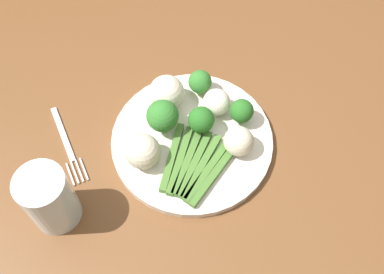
{
  "coord_description": "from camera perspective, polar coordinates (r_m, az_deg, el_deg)",
  "views": [
    {
      "loc": [
        0.04,
        0.36,
        1.45
      ],
      "look_at": [
        -0.07,
        -0.03,
        0.77
      ],
      "focal_mm": 42.94,
      "sensor_mm": 36.0,
      "label": 1
    }
  ],
  "objects": [
    {
      "name": "broccoli_back_right",
      "position": [
        0.78,
        1.15,
        2.12
      ],
      "size": [
        0.05,
        0.05,
        0.06
      ],
      "color": "#568E33",
      "rests_on": "plate"
    },
    {
      "name": "cauliflower_near_fork",
      "position": [
        0.77,
        5.81,
        -0.52
      ],
      "size": [
        0.05,
        0.05,
        0.05
      ],
      "primitive_type": "sphere",
      "color": "beige",
      "rests_on": "plate"
    },
    {
      "name": "broccoli_back",
      "position": [
        0.77,
        -3.68,
        2.59
      ],
      "size": [
        0.06,
        0.06,
        0.07
      ],
      "color": "#609E3D",
      "rests_on": "plate"
    },
    {
      "name": "water_glass",
      "position": [
        0.73,
        -17.34,
        -7.34
      ],
      "size": [
        0.08,
        0.08,
        0.12
      ],
      "primitive_type": "cylinder",
      "color": "silver",
      "rests_on": "dining_table"
    },
    {
      "name": "cauliflower_front",
      "position": [
        0.81,
        3.06,
        4.33
      ],
      "size": [
        0.05,
        0.05,
        0.05
      ],
      "primitive_type": "sphere",
      "color": "white",
      "rests_on": "plate"
    },
    {
      "name": "broccoli_right",
      "position": [
        0.83,
        1.0,
        6.85
      ],
      "size": [
        0.04,
        0.04,
        0.05
      ],
      "color": "#609E3D",
      "rests_on": "plate"
    },
    {
      "name": "broccoli_outer_edge",
      "position": [
        0.8,
        6.19,
        3.21
      ],
      "size": [
        0.04,
        0.04,
        0.05
      ],
      "color": "#568E33",
      "rests_on": "plate"
    },
    {
      "name": "asparagus_bundle",
      "position": [
        0.76,
        0.23,
        -3.55
      ],
      "size": [
        0.15,
        0.15,
        0.01
      ],
      "rotation": [
        0.0,
        0.0,
        4.04
      ],
      "color": "#47752D",
      "rests_on": "plate"
    },
    {
      "name": "plate",
      "position": [
        0.8,
        0.0,
        -0.45
      ],
      "size": [
        0.28,
        0.28,
        0.01
      ],
      "primitive_type": "cylinder",
      "color": "silver",
      "rests_on": "dining_table"
    },
    {
      "name": "cauliflower_front_left",
      "position": [
        0.81,
        -3.17,
        5.54
      ],
      "size": [
        0.06,
        0.06,
        0.06
      ],
      "primitive_type": "sphere",
      "color": "silver",
      "rests_on": "plate"
    },
    {
      "name": "cauliflower_left",
      "position": [
        0.75,
        -6.15,
        -1.8
      ],
      "size": [
        0.06,
        0.06,
        0.06
      ],
      "primitive_type": "sphere",
      "color": "beige",
      "rests_on": "plate"
    },
    {
      "name": "chair",
      "position": [
        1.4,
        -16.17,
        14.34
      ],
      "size": [
        0.45,
        0.45,
        0.87
      ],
      "rotation": [
        0.0,
        0.0,
        0.14
      ],
      "color": "#9E754C",
      "rests_on": "ground_plane"
    },
    {
      "name": "ground_plane",
      "position": [
        1.5,
        -2.26,
        -16.67
      ],
      "size": [
        6.0,
        6.0,
        0.02
      ],
      "primitive_type": "cube",
      "color": "gray"
    },
    {
      "name": "fork",
      "position": [
        0.83,
        -15.24,
        -1.0
      ],
      "size": [
        0.05,
        0.17,
        0.0
      ],
      "rotation": [
        0.0,
        0.0,
        1.73
      ],
      "color": "silver",
      "rests_on": "dining_table"
    },
    {
      "name": "dining_table",
      "position": [
        0.88,
        -3.74,
        -6.47
      ],
      "size": [
        1.26,
        1.06,
        0.75
      ],
      "color": "brown",
      "rests_on": "ground_plane"
    }
  ]
}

